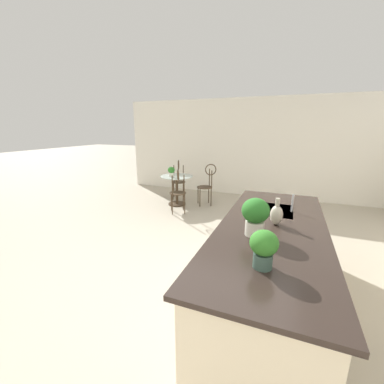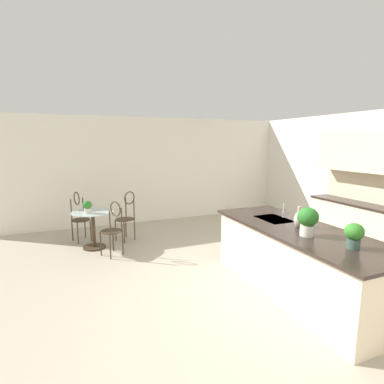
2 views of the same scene
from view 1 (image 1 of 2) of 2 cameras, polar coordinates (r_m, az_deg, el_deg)
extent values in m
plane|color=#B2A893|center=(3.55, 2.74, -17.89)|extent=(40.00, 40.00, 0.00)
cube|color=silver|center=(7.18, 14.33, 9.79)|extent=(0.12, 7.80, 2.70)
cube|color=beige|center=(2.93, 17.34, -16.17)|extent=(2.70, 0.96, 0.88)
cube|color=#2D231E|center=(2.73, 18.08, -7.82)|extent=(2.80, 1.06, 0.04)
cube|color=#B2B5BA|center=(3.24, 18.82, -4.19)|extent=(0.56, 0.40, 0.03)
cylinder|color=#3D2D1E|center=(6.33, -3.48, -2.74)|extent=(0.44, 0.44, 0.03)
cylinder|color=#3D2D1E|center=(6.23, -3.53, 0.44)|extent=(0.07, 0.07, 0.69)
cylinder|color=#B2C6C1|center=(6.15, -3.58, 3.65)|extent=(0.80, 0.80, 0.01)
cylinder|color=#3D2D1E|center=(6.69, -2.03, 0.11)|extent=(0.03, 0.03, 0.45)
cylinder|color=#3D2D1E|center=(6.71, -4.42, 0.12)|extent=(0.03, 0.03, 0.45)
cylinder|color=#3D2D1E|center=(6.96, -1.92, 0.69)|extent=(0.03, 0.03, 0.45)
cylinder|color=#3D2D1E|center=(6.98, -4.22, 0.70)|extent=(0.03, 0.03, 0.45)
cylinder|color=#3D2D1E|center=(6.78, -3.17, 2.34)|extent=(0.49, 0.49, 0.02)
cylinder|color=#3D2D1E|center=(6.87, -2.03, 4.35)|extent=(0.03, 0.03, 0.45)
cylinder|color=#3D2D1E|center=(6.89, -4.20, 4.35)|extent=(0.03, 0.03, 0.45)
torus|color=#3D2D1E|center=(6.84, -3.14, 6.21)|extent=(0.27, 0.12, 0.28)
cylinder|color=#3D2D1E|center=(6.09, 1.85, -1.36)|extent=(0.03, 0.03, 0.45)
cylinder|color=#3D2D1E|center=(6.35, 1.41, -0.67)|extent=(0.03, 0.03, 0.45)
cylinder|color=#3D2D1E|center=(6.14, 4.43, -1.26)|extent=(0.03, 0.03, 0.45)
cylinder|color=#3D2D1E|center=(6.41, 3.88, -0.57)|extent=(0.03, 0.03, 0.45)
cylinder|color=#3D2D1E|center=(6.19, 2.92, 1.14)|extent=(0.52, 0.52, 0.02)
cylinder|color=#3D2D1E|center=(6.05, 4.58, 2.88)|extent=(0.03, 0.03, 0.45)
cylinder|color=#3D2D1E|center=(6.29, 4.06, 3.36)|extent=(0.03, 0.03, 0.45)
torus|color=#3D2D1E|center=(6.13, 4.36, 5.18)|extent=(0.16, 0.26, 0.28)
cylinder|color=#3D2D1E|center=(5.82, -4.78, -2.17)|extent=(0.03, 0.03, 0.45)
cylinder|color=#3D2D1E|center=(5.84, -2.04, -2.06)|extent=(0.03, 0.03, 0.45)
cylinder|color=#3D2D1E|center=(5.55, -4.59, -3.00)|extent=(0.03, 0.03, 0.45)
cylinder|color=#3D2D1E|center=(5.58, -1.72, -2.89)|extent=(0.03, 0.03, 0.45)
cylinder|color=#3D2D1E|center=(5.63, -3.32, -0.24)|extent=(0.52, 0.52, 0.02)
cylinder|color=#3D2D1E|center=(5.42, -4.58, 1.50)|extent=(0.03, 0.03, 0.45)
cylinder|color=#3D2D1E|center=(5.45, -1.85, 1.59)|extent=(0.03, 0.03, 0.45)
torus|color=#3D2D1E|center=(5.39, -3.24, 3.88)|extent=(0.26, 0.16, 0.28)
cylinder|color=#B2B5BA|center=(3.21, 22.21, -2.38)|extent=(0.02, 0.02, 0.22)
cylinder|color=beige|center=(6.09, -4.80, 4.03)|extent=(0.12, 0.12, 0.09)
ellipsoid|color=#2C7126|center=(6.07, -4.83, 5.10)|extent=(0.17, 0.17, 0.15)
cylinder|color=beige|center=(2.43, 14.23, -8.08)|extent=(0.18, 0.18, 0.14)
ellipsoid|color=#256722|center=(2.37, 14.50, -4.16)|extent=(0.26, 0.26, 0.23)
cylinder|color=#385147|center=(1.93, 16.02, -14.96)|extent=(0.14, 0.14, 0.11)
ellipsoid|color=#317826|center=(1.86, 16.32, -11.23)|extent=(0.20, 0.20, 0.19)
ellipsoid|color=#BCB29E|center=(2.73, 18.94, -5.09)|extent=(0.13, 0.13, 0.21)
cylinder|color=#BCB29E|center=(2.69, 19.19, -2.20)|extent=(0.04, 0.04, 0.08)
camera|label=2|loc=(3.02, -80.11, 5.94)|focal=28.03mm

